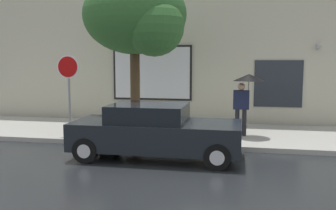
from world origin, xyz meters
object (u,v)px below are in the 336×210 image
fire_hydrant (181,128)px  stop_sign (68,79)px  street_tree (138,18)px  pedestrian_with_umbrella (246,87)px  parked_car (155,131)px

fire_hydrant → stop_sign: (-3.70, 0.05, 1.48)m
street_tree → stop_sign: bearing=-166.6°
pedestrian_with_umbrella → street_tree: (-3.43, -0.47, 2.20)m
pedestrian_with_umbrella → stop_sign: stop_sign is taller
pedestrian_with_umbrella → street_tree: bearing=-172.2°
stop_sign → pedestrian_with_umbrella: bearing=10.0°
fire_hydrant → street_tree: (-1.50, 0.58, 3.43)m
parked_car → stop_sign: stop_sign is taller
street_tree → stop_sign: size_ratio=1.98×
parked_car → pedestrian_with_umbrella: 3.71m
parked_car → street_tree: 4.04m
parked_car → fire_hydrant: bearing=74.4°
parked_car → stop_sign: bearing=152.9°
parked_car → stop_sign: (-3.26, 1.67, 1.28)m
parked_car → fire_hydrant: (0.45, 1.61, -0.20)m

